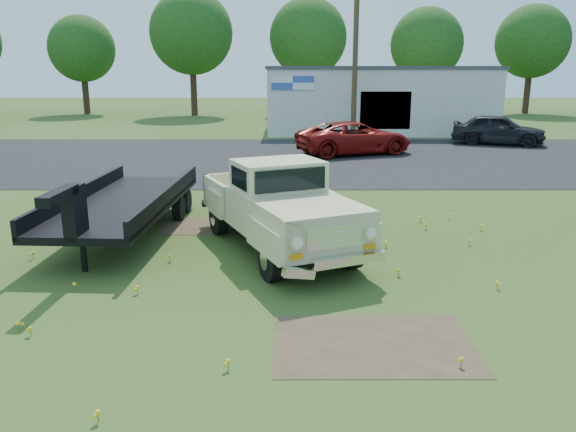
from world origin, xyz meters
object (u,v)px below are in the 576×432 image
object	(u,v)px
flatbed_trailer	(124,198)
dark_sedan	(498,130)
vintage_pickup_truck	(278,206)
red_pickup	(354,138)

from	to	relation	value
flatbed_trailer	dark_sedan	distance (m)	22.93
vintage_pickup_truck	dark_sedan	world-z (taller)	vintage_pickup_truck
vintage_pickup_truck	red_pickup	distance (m)	15.12
flatbed_trailer	dark_sedan	size ratio (longest dim) A/B	1.44
vintage_pickup_truck	dark_sedan	bearing A→B (deg)	33.84
red_pickup	dark_sedan	distance (m)	8.86
red_pickup	dark_sedan	world-z (taller)	dark_sedan
vintage_pickup_truck	red_pickup	xyz separation A→B (m)	(3.42, 14.72, -0.26)
flatbed_trailer	dark_sedan	bearing A→B (deg)	50.43
flatbed_trailer	red_pickup	xyz separation A→B (m)	(7.24, 13.54, -0.17)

